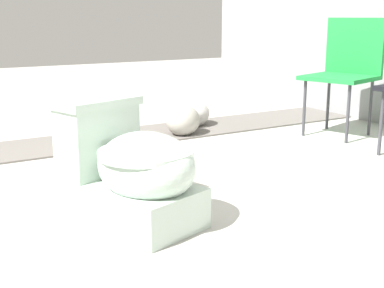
# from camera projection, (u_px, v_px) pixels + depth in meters

# --- Properties ---
(ground_plane) EXTENTS (14.00, 14.00, 0.00)m
(ground_plane) POSITION_uv_depth(u_px,v_px,m) (85.00, 213.00, 2.37)
(ground_plane) COLOR #A8A59E
(gravel_strip) EXTENTS (0.56, 8.00, 0.01)m
(gravel_strip) POSITION_uv_depth(u_px,v_px,m) (91.00, 141.00, 3.69)
(gravel_strip) COLOR #605B56
(gravel_strip) RESTS_ON ground
(toilet) EXTENTS (0.71, 0.54, 0.52)m
(toilet) POSITION_uv_depth(u_px,v_px,m) (131.00, 171.00, 2.23)
(toilet) COLOR #B2C6B7
(toilet) RESTS_ON ground
(folding_chair_left) EXTENTS (0.55, 0.55, 0.83)m
(folding_chair_left) POSITION_uv_depth(u_px,v_px,m) (347.00, 64.00, 3.84)
(folding_chair_left) COLOR #1E8C38
(folding_chair_left) RESTS_ON ground
(boulder_near) EXTENTS (0.39, 0.41, 0.21)m
(boulder_near) POSITION_uv_depth(u_px,v_px,m) (192.00, 114.00, 4.17)
(boulder_near) COLOR #B7B2AD
(boulder_near) RESTS_ON ground
(boulder_far) EXTENTS (0.36, 0.37, 0.22)m
(boulder_far) POSITION_uv_depth(u_px,v_px,m) (183.00, 121.00, 3.86)
(boulder_far) COLOR gray
(boulder_far) RESTS_ON ground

